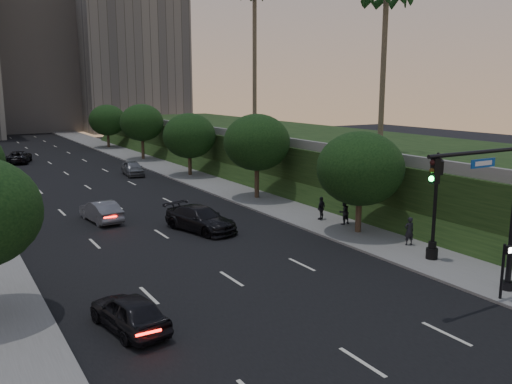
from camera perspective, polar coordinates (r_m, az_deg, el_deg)
ground at (r=21.55m, az=3.84°, el=-13.11°), size 160.00×160.00×0.00m
road_surface at (r=48.30m, az=-16.72°, el=0.10°), size 16.00×140.00×0.02m
sidewalk_right at (r=51.64m, az=-5.65°, el=1.28°), size 4.50×140.00×0.15m
embankment at (r=55.67m, az=6.25°, el=3.98°), size 18.00×90.00×4.00m
parapet_wall at (r=50.79m, az=-1.44°, el=6.03°), size 0.35×90.00×0.70m
office_block_mid at (r=119.47m, az=-22.92°, el=12.24°), size 22.00×18.00×26.00m
office_block_right at (r=117.90m, az=-13.69°, el=15.25°), size 20.00×22.00×36.00m
tree_right_a at (r=32.69m, az=10.91°, el=2.44°), size 5.20×5.20×6.24m
tree_right_b at (r=42.28m, az=0.09°, el=5.24°), size 5.20×5.20×6.74m
tree_right_c at (r=53.86m, az=-7.04°, el=5.89°), size 5.20×5.20×6.24m
tree_right_d at (r=66.85m, az=-11.93°, el=7.16°), size 5.20×5.20×6.74m
tree_right_e at (r=81.20m, az=-15.38°, el=7.31°), size 5.20×5.20×6.24m
traffic_signal_mast at (r=24.43m, az=24.11°, el=-2.07°), size 5.68×0.56×7.00m
street_lamp at (r=28.68m, az=18.28°, el=-1.94°), size 0.64×0.64×5.62m
pedestrian_signal at (r=24.60m, az=24.66°, el=-7.12°), size 0.30×0.33×2.50m
sedan_near_left at (r=20.82m, az=-13.20°, el=-12.21°), size 2.26×4.28×1.39m
sedan_mid_left at (r=37.19m, az=-16.01°, el=-1.95°), size 1.96×4.46×1.42m
sedan_far_left at (r=68.94m, az=-23.70°, el=3.40°), size 3.70×5.60×1.43m
sedan_near_right at (r=33.64m, az=-5.87°, el=-2.83°), size 3.51×5.64×1.53m
sedan_far_right at (r=55.68m, az=-12.86°, el=2.45°), size 2.14×4.42×1.45m
pedestrian_a at (r=31.21m, az=15.82°, el=-3.97°), size 0.65×0.51×1.59m
pedestrian_b at (r=34.94m, az=9.23°, el=-2.09°), size 0.82×0.67×1.59m
pedestrian_c at (r=35.98m, az=6.90°, el=-1.69°), size 0.97×0.71×1.54m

